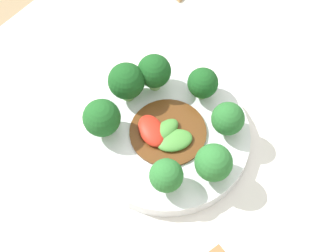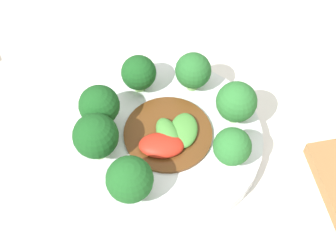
{
  "view_description": "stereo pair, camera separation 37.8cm",
  "coord_description": "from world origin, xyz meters",
  "px_view_note": "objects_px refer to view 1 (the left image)",
  "views": [
    {
      "loc": [
        0.3,
        0.17,
        1.35
      ],
      "look_at": [
        0.02,
        -0.05,
        0.76
      ],
      "focal_mm": 50.0,
      "sensor_mm": 36.0,
      "label": 1
    },
    {
      "loc": [
        0.32,
        -0.19,
        1.26
      ],
      "look_at": [
        0.02,
        -0.05,
        0.76
      ],
      "focal_mm": 50.0,
      "sensor_mm": 36.0,
      "label": 2
    }
  ],
  "objects_px": {
    "stirfry_center": "(164,133)",
    "broccoli_west": "(203,83)",
    "broccoli_south": "(126,81)",
    "broccoli_north": "(214,163)",
    "broccoli_southwest": "(154,71)",
    "broccoli_northeast": "(166,176)",
    "broccoli_northwest": "(228,119)",
    "plate": "(168,137)",
    "broccoli_southeast": "(102,118)"
  },
  "relations": [
    {
      "from": "broccoli_southwest",
      "to": "broccoli_north",
      "type": "bearing_deg",
      "value": 66.55
    },
    {
      "from": "broccoli_south",
      "to": "broccoli_northwest",
      "type": "relative_size",
      "value": 1.17
    },
    {
      "from": "plate",
      "to": "broccoli_southeast",
      "type": "bearing_deg",
      "value": -53.8
    },
    {
      "from": "stirfry_center",
      "to": "broccoli_west",
      "type": "bearing_deg",
      "value": 179.25
    },
    {
      "from": "broccoli_northwest",
      "to": "broccoli_west",
      "type": "relative_size",
      "value": 1.04
    },
    {
      "from": "broccoli_south",
      "to": "broccoli_north",
      "type": "bearing_deg",
      "value": 81.02
    },
    {
      "from": "broccoli_northwest",
      "to": "broccoli_west",
      "type": "bearing_deg",
      "value": -114.53
    },
    {
      "from": "broccoli_west",
      "to": "broccoli_northwest",
      "type": "bearing_deg",
      "value": 65.47
    },
    {
      "from": "broccoli_southeast",
      "to": "broccoli_north",
      "type": "distance_m",
      "value": 0.17
    },
    {
      "from": "plate",
      "to": "broccoli_northeast",
      "type": "relative_size",
      "value": 4.28
    },
    {
      "from": "broccoli_northwest",
      "to": "broccoli_southwest",
      "type": "height_order",
      "value": "broccoli_southwest"
    },
    {
      "from": "broccoli_northeast",
      "to": "broccoli_northwest",
      "type": "distance_m",
      "value": 0.13
    },
    {
      "from": "broccoli_northwest",
      "to": "plate",
      "type": "bearing_deg",
      "value": -49.41
    },
    {
      "from": "broccoli_southeast",
      "to": "broccoli_south",
      "type": "distance_m",
      "value": 0.07
    },
    {
      "from": "broccoli_northwest",
      "to": "broccoli_southeast",
      "type": "bearing_deg",
      "value": -51.71
    },
    {
      "from": "plate",
      "to": "broccoli_north",
      "type": "height_order",
      "value": "broccoli_north"
    },
    {
      "from": "plate",
      "to": "broccoli_southeast",
      "type": "distance_m",
      "value": 0.11
    },
    {
      "from": "broccoli_south",
      "to": "plate",
      "type": "bearing_deg",
      "value": 81.23
    },
    {
      "from": "broccoli_north",
      "to": "broccoli_southwest",
      "type": "height_order",
      "value": "broccoli_southwest"
    },
    {
      "from": "broccoli_south",
      "to": "broccoli_west",
      "type": "xyz_separation_m",
      "value": [
        -0.07,
        0.09,
        -0.01
      ]
    },
    {
      "from": "broccoli_southeast",
      "to": "broccoli_northeast",
      "type": "bearing_deg",
      "value": 84.13
    },
    {
      "from": "broccoli_south",
      "to": "broccoli_northeast",
      "type": "bearing_deg",
      "value": 59.51
    },
    {
      "from": "broccoli_north",
      "to": "plate",
      "type": "bearing_deg",
      "value": -99.19
    },
    {
      "from": "broccoli_west",
      "to": "stirfry_center",
      "type": "bearing_deg",
      "value": -0.75
    },
    {
      "from": "plate",
      "to": "broccoli_southeast",
      "type": "relative_size",
      "value": 3.8
    },
    {
      "from": "broccoli_southeast",
      "to": "broccoli_southwest",
      "type": "relative_size",
      "value": 0.99
    },
    {
      "from": "plate",
      "to": "broccoli_northwest",
      "type": "relative_size",
      "value": 4.25
    },
    {
      "from": "plate",
      "to": "broccoli_north",
      "type": "relative_size",
      "value": 4.05
    },
    {
      "from": "broccoli_southwest",
      "to": "plate",
      "type": "bearing_deg",
      "value": 51.74
    },
    {
      "from": "plate",
      "to": "broccoli_northwest",
      "type": "distance_m",
      "value": 0.1
    },
    {
      "from": "broccoli_southwest",
      "to": "stirfry_center",
      "type": "bearing_deg",
      "value": 47.83
    },
    {
      "from": "broccoli_southwest",
      "to": "stirfry_center",
      "type": "xyz_separation_m",
      "value": [
        0.06,
        0.07,
        -0.03
      ]
    },
    {
      "from": "broccoli_south",
      "to": "broccoli_southwest",
      "type": "height_order",
      "value": "broccoli_south"
    },
    {
      "from": "broccoli_south",
      "to": "broccoli_southwest",
      "type": "relative_size",
      "value": 1.04
    },
    {
      "from": "plate",
      "to": "stirfry_center",
      "type": "relative_size",
      "value": 2.14
    },
    {
      "from": "broccoli_north",
      "to": "broccoli_southwest",
      "type": "distance_m",
      "value": 0.18
    },
    {
      "from": "stirfry_center",
      "to": "broccoli_south",
      "type": "bearing_deg",
      "value": -103.0
    },
    {
      "from": "stirfry_center",
      "to": "plate",
      "type": "bearing_deg",
      "value": 164.36
    },
    {
      "from": "broccoli_northeast",
      "to": "broccoli_north",
      "type": "xyz_separation_m",
      "value": [
        -0.06,
        0.04,
        0.0
      ]
    },
    {
      "from": "plate",
      "to": "broccoli_west",
      "type": "relative_size",
      "value": 4.41
    },
    {
      "from": "broccoli_northeast",
      "to": "broccoli_southeast",
      "type": "bearing_deg",
      "value": -95.87
    },
    {
      "from": "broccoli_northeast",
      "to": "broccoli_south",
      "type": "xyz_separation_m",
      "value": [
        -0.08,
        -0.14,
        0.01
      ]
    },
    {
      "from": "broccoli_north",
      "to": "broccoli_northeast",
      "type": "bearing_deg",
      "value": -35.45
    },
    {
      "from": "plate",
      "to": "broccoli_northeast",
      "type": "xyz_separation_m",
      "value": [
        0.07,
        0.05,
        0.05
      ]
    },
    {
      "from": "broccoli_northeast",
      "to": "broccoli_west",
      "type": "relative_size",
      "value": 1.03
    },
    {
      "from": "broccoli_southeast",
      "to": "broccoli_south",
      "type": "height_order",
      "value": "broccoli_south"
    },
    {
      "from": "broccoli_south",
      "to": "stirfry_center",
      "type": "xyz_separation_m",
      "value": [
        0.02,
        0.09,
        -0.03
      ]
    },
    {
      "from": "broccoli_south",
      "to": "broccoli_southwest",
      "type": "bearing_deg",
      "value": 152.98
    },
    {
      "from": "broccoli_northwest",
      "to": "broccoli_southwest",
      "type": "bearing_deg",
      "value": -89.29
    },
    {
      "from": "stirfry_center",
      "to": "broccoli_southwest",
      "type": "bearing_deg",
      "value": -132.17
    }
  ]
}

